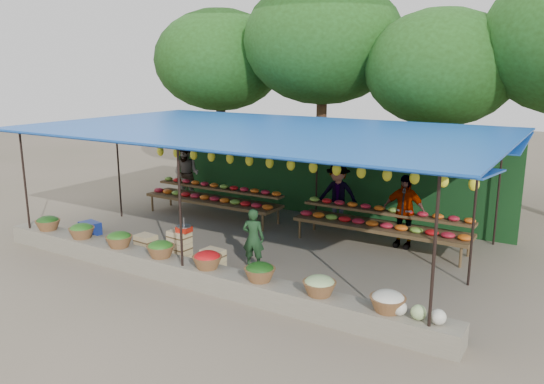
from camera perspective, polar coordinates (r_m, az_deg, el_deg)
The scene contains 16 objects.
ground at distance 12.91m, azimuth -1.08°, elevation -5.63°, with size 60.00×60.00×0.00m, color #645D4A.
stone_curb at distance 10.77m, azimuth -9.04°, elevation -8.57°, with size 10.60×0.55×0.40m, color #6A6455.
stall_canopy at distance 12.36m, azimuth -1.00°, elevation 6.30°, with size 10.80×6.60×2.82m.
produce_baskets at distance 10.70m, azimuth -9.52°, elevation -6.64°, with size 8.98×0.58×0.34m.
netting_backdrop at distance 15.26m, azimuth 5.25°, elevation 2.10°, with size 10.60×0.06×2.50m, color #174019.
tree_row at distance 17.50m, azimuth 11.43°, elevation 14.67°, with size 16.51×5.50×7.12m.
fruit_table_left at distance 15.19m, azimuth -6.30°, elevation -0.46°, with size 4.21×0.95×0.93m.
fruit_table_right at distance 12.85m, azimuth 11.70°, elevation -3.17°, with size 4.21×0.95×0.93m.
crate_counter at distance 11.69m, azimuth -9.98°, elevation -6.27°, with size 2.38×0.37×0.77m.
weighing_scale at distance 11.41m, azimuth -9.44°, elevation -3.89°, with size 0.30×0.30×0.32m.
vendor_seated at distance 11.27m, azimuth -2.03°, elevation -4.98°, with size 0.47×0.31×1.30m, color #1C3D1E.
customer_left at distance 17.05m, azimuth -9.19°, elevation 1.93°, with size 0.87×0.68×1.79m, color slate.
customer_mid at distance 14.22m, azimuth 7.08°, elevation -0.32°, with size 1.13×0.65×1.74m, color slate.
customer_right at distance 12.89m, azimuth 14.00°, elevation -2.00°, with size 1.03×0.43×1.75m, color slate.
blue_crate_front at distance 14.18m, azimuth -19.74°, elevation -4.09°, with size 0.48×0.35×0.29m, color navy.
blue_crate_back at distance 14.40m, azimuth -18.98°, elevation -3.70°, with size 0.53×0.38×0.32m, color navy.
Camera 1 is at (6.57, -10.32, 4.14)m, focal length 35.00 mm.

